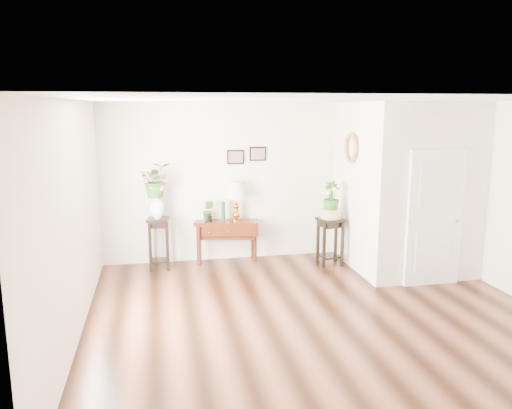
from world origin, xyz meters
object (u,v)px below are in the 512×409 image
object	(u,v)px
plant_stand_a	(159,244)
table_lamp	(236,201)
console_table	(226,241)
plant_stand_b	(330,241)

from	to	relation	value
plant_stand_a	table_lamp	bearing A→B (deg)	7.96
console_table	table_lamp	distance (m)	0.74
table_lamp	plant_stand_a	size ratio (longest dim) A/B	0.78
console_table	plant_stand_a	world-z (taller)	plant_stand_a
table_lamp	plant_stand_b	xyz separation A→B (m)	(1.57, -0.52, -0.68)
console_table	plant_stand_b	world-z (taller)	plant_stand_b
console_table	plant_stand_a	bearing A→B (deg)	-159.80
console_table	table_lamp	bearing A→B (deg)	11.05
table_lamp	plant_stand_a	xyz separation A→B (m)	(-1.36, -0.19, -0.65)
table_lamp	plant_stand_a	distance (m)	1.52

